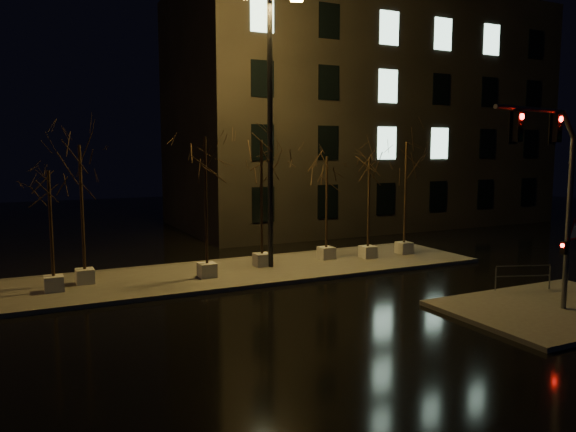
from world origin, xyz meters
TOP-DOWN VIEW (x-y plane):
  - ground at (0.00, 0.00)m, footprint 90.00×90.00m
  - median at (0.00, 6.00)m, footprint 22.00×5.00m
  - sidewalk_corner at (7.50, -3.50)m, footprint 7.00×5.00m
  - building at (14.00, 18.00)m, footprint 25.00×12.00m
  - tree_0 at (-6.86, 5.72)m, footprint 1.80×1.80m
  - tree_1 at (-5.73, 6.46)m, footprint 1.80×1.80m
  - tree_2 at (-1.27, 5.47)m, footprint 1.80×1.80m
  - tree_3 at (1.50, 6.40)m, footprint 1.80×1.80m
  - tree_4 at (4.78, 6.56)m, footprint 1.80×1.80m
  - tree_5 at (6.64, 5.93)m, footprint 1.80×1.80m
  - tree_6 at (8.82, 6.05)m, footprint 1.80×1.80m
  - traffic_signal_mast at (6.51, -3.96)m, footprint 4.97×1.07m
  - streetlight_main at (1.77, 6.10)m, footprint 2.80×1.04m
  - guard_rail_a at (8.23, -1.50)m, footprint 1.97×0.73m

SIDE VIEW (x-z plane):
  - ground at x=0.00m, z-range 0.00..0.00m
  - median at x=0.00m, z-range 0.00..0.15m
  - sidewalk_corner at x=7.50m, z-range 0.00..0.15m
  - guard_rail_a at x=8.23m, z-range 0.29..1.19m
  - tree_0 at x=-6.86m, z-range 1.29..5.68m
  - tree_5 at x=6.64m, z-range 1.37..6.09m
  - tree_4 at x=4.78m, z-range 1.40..6.21m
  - tree_1 at x=-5.73m, z-range 1.52..6.83m
  - traffic_signal_mast at x=6.51m, z-range 1.12..7.29m
  - tree_6 at x=8.82m, z-range 1.57..7.07m
  - tree_3 at x=1.50m, z-range 1.58..7.13m
  - tree_2 at x=-1.27m, z-range 1.61..7.25m
  - streetlight_main at x=1.77m, z-range 1.02..12.33m
  - building at x=14.00m, z-range 0.00..15.00m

